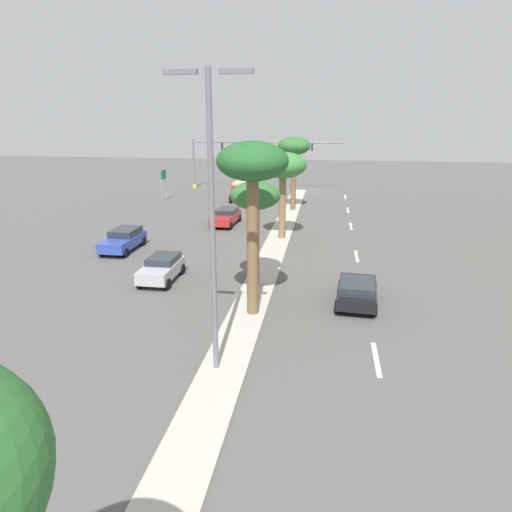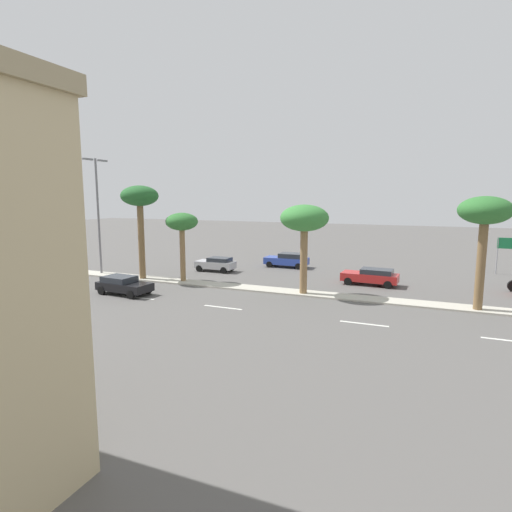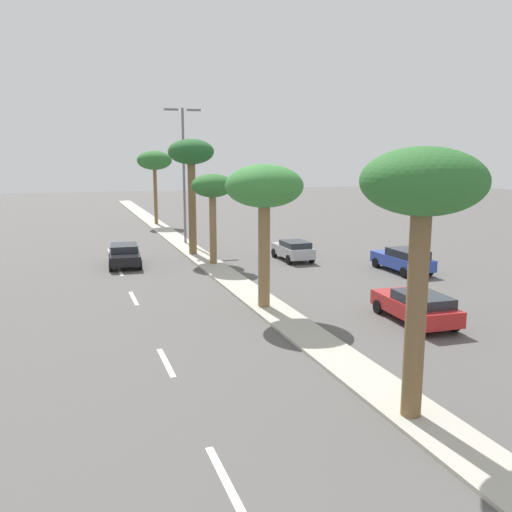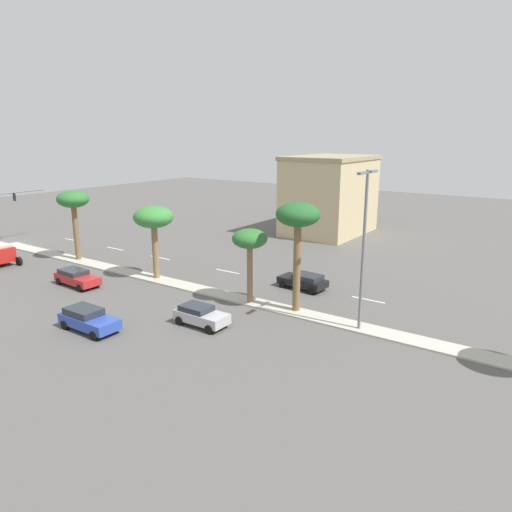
# 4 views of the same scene
# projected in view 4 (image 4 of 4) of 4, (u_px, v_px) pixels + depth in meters

# --- Properties ---
(ground_plane) EXTENTS (160.00, 160.00, 0.00)m
(ground_plane) POSITION_uv_depth(u_px,v_px,m) (241.00, 300.00, 38.09)
(ground_plane) COLOR #565451
(median_curb) EXTENTS (1.80, 89.51, 0.12)m
(median_curb) POSITION_uv_depth(u_px,v_px,m) (357.00, 327.00, 32.60)
(median_curb) COLOR #B7B2A3
(median_curb) RESTS_ON ground
(lane_stripe_leading) EXTENTS (0.20, 2.80, 0.01)m
(lane_stripe_leading) POSITION_uv_depth(u_px,v_px,m) (72.00, 240.00, 59.69)
(lane_stripe_leading) COLOR silver
(lane_stripe_leading) RESTS_ON ground
(lane_stripe_near) EXTENTS (0.20, 2.80, 0.01)m
(lane_stripe_near) POSITION_uv_depth(u_px,v_px,m) (115.00, 249.00, 55.12)
(lane_stripe_near) COLOR silver
(lane_stripe_near) RESTS_ON ground
(lane_stripe_left) EXTENTS (0.20, 2.80, 0.01)m
(lane_stripe_left) POSITION_uv_depth(u_px,v_px,m) (160.00, 258.00, 51.05)
(lane_stripe_left) COLOR silver
(lane_stripe_left) RESTS_ON ground
(lane_stripe_trailing) EXTENTS (0.20, 2.80, 0.01)m
(lane_stripe_trailing) POSITION_uv_depth(u_px,v_px,m) (228.00, 271.00, 45.98)
(lane_stripe_trailing) COLOR silver
(lane_stripe_trailing) RESTS_ON ground
(lane_stripe_rear) EXTENTS (0.20, 2.80, 0.01)m
(lane_stripe_rear) POSITION_uv_depth(u_px,v_px,m) (289.00, 284.00, 42.15)
(lane_stripe_rear) COLOR silver
(lane_stripe_rear) RESTS_ON ground
(lane_stripe_front) EXTENTS (0.20, 2.80, 0.01)m
(lane_stripe_front) POSITION_uv_depth(u_px,v_px,m) (368.00, 300.00, 38.08)
(lane_stripe_front) COLOR silver
(lane_stripe_front) RESTS_ON ground
(commercial_building) EXTENTS (12.99, 8.95, 10.22)m
(commercial_building) POSITION_uv_depth(u_px,v_px,m) (330.00, 195.00, 62.63)
(commercial_building) COLOR #C6B284
(commercial_building) RESTS_ON ground
(palm_tree_mid) EXTENTS (3.22, 3.22, 7.25)m
(palm_tree_mid) POSITION_uv_depth(u_px,v_px,m) (73.00, 202.00, 48.53)
(palm_tree_mid) COLOR brown
(palm_tree_mid) RESTS_ON median_curb
(palm_tree_right) EXTENTS (3.58, 3.58, 6.63)m
(palm_tree_right) POSITION_uv_depth(u_px,v_px,m) (154.00, 219.00, 42.28)
(palm_tree_right) COLOR olive
(palm_tree_right) RESTS_ON median_curb
(palm_tree_far) EXTENTS (2.73, 2.73, 5.84)m
(palm_tree_far) POSITION_uv_depth(u_px,v_px,m) (250.00, 241.00, 36.11)
(palm_tree_far) COLOR olive
(palm_tree_far) RESTS_ON median_curb
(palm_tree_near) EXTENTS (3.22, 3.22, 8.14)m
(palm_tree_near) POSITION_uv_depth(u_px,v_px,m) (298.00, 220.00, 33.85)
(palm_tree_near) COLOR brown
(palm_tree_near) RESTS_ON median_curb
(street_lamp_center) EXTENTS (2.90, 0.24, 10.66)m
(street_lamp_center) POSITION_uv_depth(u_px,v_px,m) (364.00, 240.00, 30.67)
(street_lamp_center) COLOR slate
(street_lamp_center) RESTS_ON median_curb
(sedan_red_right) EXTENTS (2.13, 4.65, 1.39)m
(sedan_red_right) POSITION_uv_depth(u_px,v_px,m) (77.00, 277.00, 41.51)
(sedan_red_right) COLOR red
(sedan_red_right) RESTS_ON ground
(sedan_silver_rear) EXTENTS (1.87, 3.84, 1.39)m
(sedan_silver_rear) POSITION_uv_depth(u_px,v_px,m) (201.00, 315.00, 32.83)
(sedan_silver_rear) COLOR #B2B2B7
(sedan_silver_rear) RESTS_ON ground
(sedan_blue_near) EXTENTS (1.99, 4.48, 1.49)m
(sedan_blue_near) POSITION_uv_depth(u_px,v_px,m) (88.00, 319.00, 32.05)
(sedan_blue_near) COLOR #2D47AD
(sedan_blue_near) RESTS_ON ground
(sedan_black_trailing) EXTENTS (2.30, 4.30, 1.35)m
(sedan_black_trailing) POSITION_uv_depth(u_px,v_px,m) (304.00, 281.00, 40.63)
(sedan_black_trailing) COLOR black
(sedan_black_trailing) RESTS_ON ground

